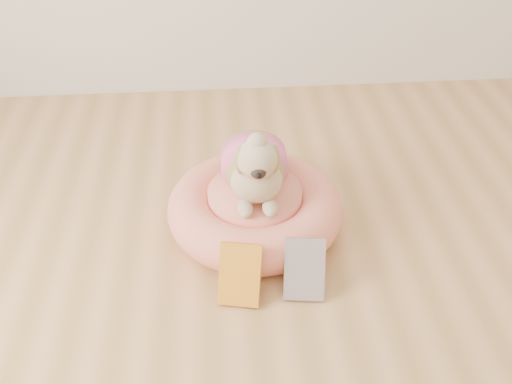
{
  "coord_description": "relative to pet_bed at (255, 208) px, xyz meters",
  "views": [
    {
      "loc": [
        -0.1,
        -0.42,
        1.36
      ],
      "look_at": [
        0.03,
        1.11,
        0.19
      ],
      "focal_mm": 40.0,
      "sensor_mm": 36.0,
      "label": 1
    }
  ],
  "objects": [
    {
      "name": "pet_bed",
      "position": [
        0.0,
        0.0,
        0.0
      ],
      "size": [
        0.62,
        0.62,
        0.16
      ],
      "color": "#F2815E",
      "rests_on": "floor"
    },
    {
      "name": "book_yellow",
      "position": [
        -0.07,
        -0.34,
        0.01
      ],
      "size": [
        0.15,
        0.14,
        0.18
      ],
      "primitive_type": "cube",
      "rotation": [
        -0.54,
        0.0,
        -0.2
      ],
      "color": "yellow",
      "rests_on": "floor"
    },
    {
      "name": "dog",
      "position": [
        0.0,
        0.01,
        0.23
      ],
      "size": [
        0.29,
        0.41,
        0.3
      ],
      "primitive_type": null,
      "rotation": [
        0.0,
        0.0,
        -0.02
      ],
      "color": "brown",
      "rests_on": "pet_bed"
    },
    {
      "name": "book_white",
      "position": [
        0.13,
        -0.32,
        0.01
      ],
      "size": [
        0.14,
        0.14,
        0.17
      ],
      "primitive_type": "cube",
      "rotation": [
        -0.6,
        0.0,
        -0.13
      ],
      "color": "white",
      "rests_on": "floor"
    }
  ]
}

